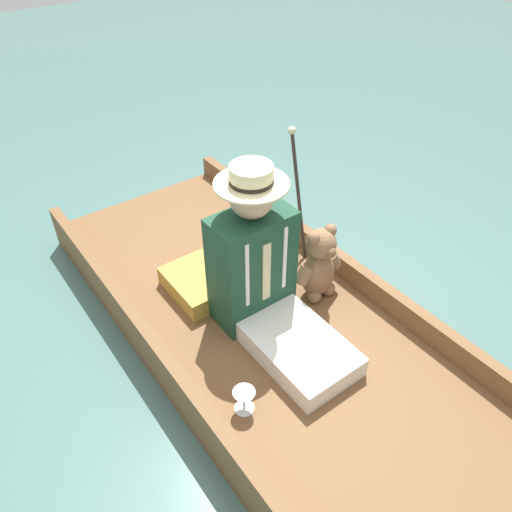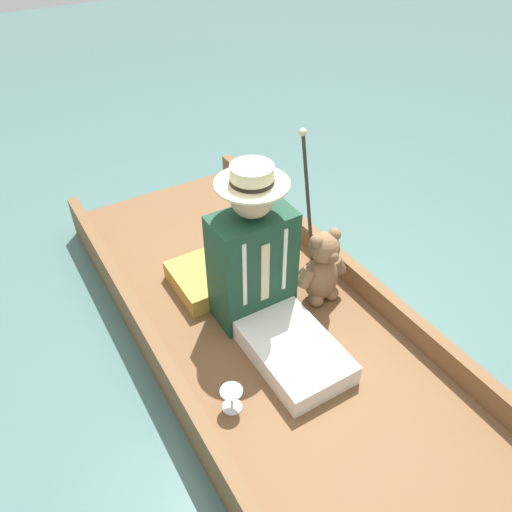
{
  "view_description": "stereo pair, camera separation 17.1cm",
  "coord_description": "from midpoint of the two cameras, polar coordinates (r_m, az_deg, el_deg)",
  "views": [
    {
      "loc": [
        1.09,
        1.47,
        2.01
      ],
      "look_at": [
        0.02,
        0.0,
        0.53
      ],
      "focal_mm": 35.0,
      "sensor_mm": 36.0,
      "label": 1
    },
    {
      "loc": [
        0.95,
        1.56,
        2.01
      ],
      "look_at": [
        0.02,
        0.0,
        0.53
      ],
      "focal_mm": 35.0,
      "sensor_mm": 36.0,
      "label": 2
    }
  ],
  "objects": [
    {
      "name": "walking_cane",
      "position": [
        2.76,
        2.96,
        8.2
      ],
      "size": [
        0.04,
        0.2,
        0.76
      ],
      "color": "#2D2823",
      "rests_on": "punt_boat"
    },
    {
      "name": "seated_person",
      "position": [
        2.36,
        -1.24,
        -2.39
      ],
      "size": [
        0.4,
        0.81,
        0.85
      ],
      "rotation": [
        0.0,
        0.0,
        -0.2
      ],
      "color": "white",
      "rests_on": "punt_boat"
    },
    {
      "name": "wine_glass",
      "position": [
        2.18,
        -3.71,
        -15.84
      ],
      "size": [
        0.1,
        0.1,
        0.12
      ],
      "color": "silver",
      "rests_on": "punt_boat"
    },
    {
      "name": "teddy_bear",
      "position": [
        2.59,
        5.38,
        -1.06
      ],
      "size": [
        0.3,
        0.18,
        0.44
      ],
      "color": "#846042",
      "rests_on": "punt_boat"
    },
    {
      "name": "ground_plane",
      "position": [
        2.71,
        -1.58,
        -8.68
      ],
      "size": [
        16.0,
        16.0,
        0.0
      ],
      "primitive_type": "plane",
      "color": "#476B66"
    },
    {
      "name": "seat_cushion",
      "position": [
        2.76,
        -6.14,
        -2.18
      ],
      "size": [
        0.54,
        0.38,
        0.11
      ],
      "color": "#B7933D",
      "rests_on": "punt_boat"
    },
    {
      "name": "punt_boat",
      "position": [
        2.65,
        -1.61,
        -7.47
      ],
      "size": [
        1.19,
        2.8,
        0.27
      ],
      "color": "brown",
      "rests_on": "ground_plane"
    }
  ]
}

